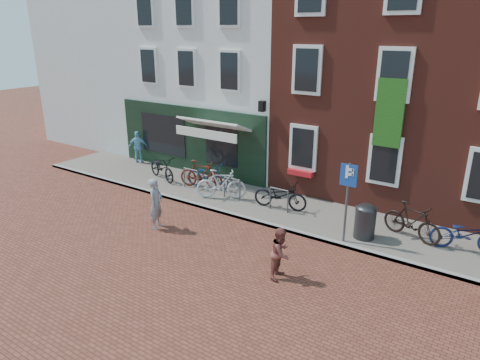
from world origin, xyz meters
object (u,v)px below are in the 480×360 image
Objects in this scene: litter_bin at (365,220)px; bicycle_3 at (221,184)px; boy at (281,253)px; cafe_person at (138,147)px; woman at (156,203)px; parking_sign at (348,189)px; bicycle_6 at (466,234)px; bicycle_1 at (201,174)px; bicycle_2 at (208,176)px; bicycle_0 at (162,168)px; bicycle_5 at (412,221)px; bicycle_4 at (280,195)px.

litter_bin reaches higher than bicycle_3.
cafe_person reaches higher than boy.
cafe_person is at bearing 33.27° from woman.
parking_sign is 2.96m from boy.
litter_bin is 0.62× the size of bicycle_3.
bicycle_3 is (-5.13, 0.79, -1.12)m from parking_sign.
boy reaches higher than bicycle_3.
woman is at bearing 96.87° from bicycle_6.
cafe_person is at bearing 65.05° from bicycle_1.
litter_bin is 0.76× the size of cafe_person.
bicycle_2 is at bearing 49.47° from boy.
litter_bin reaches higher than bicycle_2.
bicycle_2 is 1.27m from bicycle_3.
parking_sign is 1.46× the size of woman.
bicycle_3 reaches higher than bicycle_0.
woman is 0.90× the size of bicycle_1.
bicycle_0 is at bearing 176.33° from litter_bin.
cafe_person reaches higher than bicycle_6.
bicycle_3 is (1.34, -0.46, 0.00)m from bicycle_1.
parking_sign is 6.68m from bicycle_1.
woman reaches higher than bicycle_6.
bicycle_3 is at bearing 171.26° from parking_sign.
bicycle_6 is at bearing -100.75° from bicycle_1.
bicycle_2 is (4.93, -0.96, -0.25)m from cafe_person.
bicycle_1 is at bearing 174.49° from litter_bin.
bicycle_5 is (7.11, 3.59, -0.18)m from woman.
litter_bin is 6.93m from bicycle_1.
litter_bin is at bearing -23.42° from boy.
cafe_person is (-10.48, 5.02, 0.16)m from boy.
parking_sign is at bearing -125.97° from litter_bin.
cafe_person reaches higher than bicycle_0.
parking_sign is 11.46m from cafe_person.
parking_sign is 2.37m from bicycle_5.
bicycle_1 is 3.66m from bicycle_4.
parking_sign is 3.61m from bicycle_6.
bicycle_0 is at bearing 54.06° from bicycle_3.
bicycle_0 is at bearing 74.91° from bicycle_6.
bicycle_0 is 3.40m from bicycle_3.
parking_sign is at bearing -79.02° from bicycle_0.
bicycle_1 is at bearing 74.63° from bicycle_6.
woman is 0.90× the size of bicycle_3.
litter_bin is 3.44m from boy.
bicycle_4 is at bearing 109.30° from bicycle_5.
bicycle_1 is 1.42m from bicycle_3.
boy reaches higher than bicycle_2.
woman is at bearing -176.19° from bicycle_1.
cafe_person is 4.84m from bicycle_1.
cafe_person is 0.81× the size of bicycle_3.
bicycle_6 is (2.68, 0.83, -0.09)m from litter_bin.
woman is 0.87× the size of bicycle_0.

